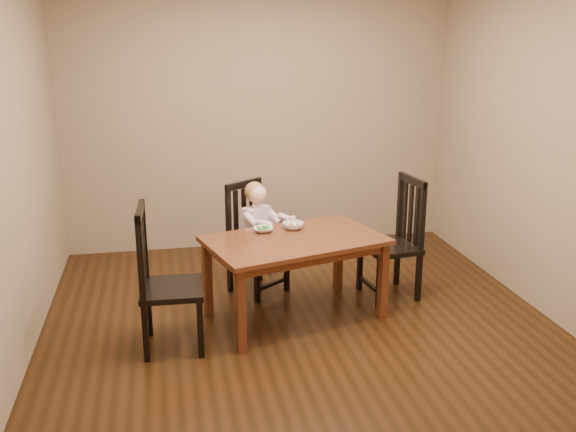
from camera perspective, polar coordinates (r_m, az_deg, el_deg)
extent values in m
cube|color=#3A1E0C|center=(5.19, 1.00, -9.41)|extent=(4.00, 4.00, 0.01)
cube|color=#9A8061|center=(6.70, -2.63, 8.60)|extent=(4.00, 0.01, 2.70)
cube|color=#9A8061|center=(2.90, 9.61, -2.19)|extent=(4.00, 0.01, 2.70)
cube|color=#9A8061|center=(4.76, -23.23, 4.03)|extent=(0.01, 4.00, 2.70)
cube|color=#9A8061|center=(5.54, 21.84, 5.78)|extent=(0.01, 4.00, 2.70)
cube|color=#502212|center=(5.03, 0.62, -2.17)|extent=(1.52, 1.14, 0.04)
cube|color=#502212|center=(5.05, 0.62, -2.75)|extent=(1.39, 1.01, 0.07)
cube|color=#502212|center=(4.62, -4.23, -8.46)|extent=(0.08, 0.08, 0.64)
cube|color=#502212|center=(5.18, 8.45, -5.79)|extent=(0.08, 0.08, 0.64)
cube|color=#502212|center=(5.21, -7.17, -5.58)|extent=(0.08, 0.08, 0.64)
cube|color=#502212|center=(5.71, 4.49, -3.51)|extent=(0.08, 0.08, 0.64)
cube|color=black|center=(5.62, -2.68, -2.78)|extent=(0.58, 0.57, 0.04)
cube|color=black|center=(5.93, -2.54, -3.95)|extent=(0.05, 0.05, 0.39)
cube|color=black|center=(5.70, -5.18, -4.87)|extent=(0.05, 0.05, 0.39)
cube|color=black|center=(5.71, -0.12, -4.79)|extent=(0.05, 0.05, 0.39)
cube|color=black|center=(5.47, -2.77, -5.79)|extent=(0.05, 0.05, 0.39)
cube|color=black|center=(5.78, -2.61, 0.78)|extent=(0.05, 0.05, 0.55)
cube|color=black|center=(5.54, -5.32, 0.04)|extent=(0.05, 0.05, 0.55)
cube|color=black|center=(5.59, -3.98, 2.83)|extent=(0.35, 0.26, 0.06)
cube|color=black|center=(5.73, -3.22, 0.34)|extent=(0.05, 0.04, 0.47)
cube|color=black|center=(5.66, -3.93, 0.14)|extent=(0.05, 0.04, 0.47)
cube|color=black|center=(5.60, -4.65, -0.06)|extent=(0.05, 0.04, 0.47)
cube|color=black|center=(4.72, -10.27, -6.40)|extent=(0.46, 0.48, 0.04)
cube|color=black|center=(5.01, -12.28, -8.10)|extent=(0.04, 0.04, 0.43)
cube|color=black|center=(4.65, -12.54, -10.14)|extent=(0.04, 0.04, 0.43)
cube|color=black|center=(4.99, -7.89, -7.93)|extent=(0.04, 0.04, 0.43)
cube|color=black|center=(4.63, -7.79, -9.96)|extent=(0.04, 0.04, 0.43)
cube|color=black|center=(4.81, -12.68, -2.03)|extent=(0.04, 0.04, 0.60)
cube|color=black|center=(4.43, -12.99, -3.66)|extent=(0.04, 0.04, 0.60)
cube|color=black|center=(4.54, -13.04, 0.39)|extent=(0.06, 0.44, 0.06)
cube|color=black|center=(4.73, -12.72, -2.75)|extent=(0.02, 0.05, 0.52)
cube|color=black|center=(4.63, -12.80, -3.18)|extent=(0.02, 0.05, 0.52)
cube|color=black|center=(4.53, -12.89, -3.62)|extent=(0.02, 0.05, 0.52)
cube|color=black|center=(5.60, 9.03, -2.75)|extent=(0.48, 0.50, 0.04)
cube|color=black|center=(5.60, 11.53, -5.39)|extent=(0.05, 0.05, 0.42)
cube|color=black|center=(5.92, 9.67, -4.08)|extent=(0.05, 0.05, 0.42)
cube|color=black|center=(5.44, 8.11, -5.90)|extent=(0.05, 0.05, 0.42)
cube|color=black|center=(5.76, 6.40, -4.52)|extent=(0.05, 0.05, 0.42)
cube|color=black|center=(5.43, 11.86, -0.04)|extent=(0.05, 0.05, 0.59)
cube|color=black|center=(5.75, 9.93, 1.01)|extent=(0.05, 0.05, 0.59)
cube|color=black|center=(5.52, 11.01, 3.12)|extent=(0.09, 0.43, 0.06)
cube|color=black|center=(5.51, 11.36, -0.08)|extent=(0.03, 0.05, 0.50)
cube|color=black|center=(5.60, 10.85, 0.20)|extent=(0.03, 0.05, 0.50)
cube|color=black|center=(5.68, 10.35, 0.48)|extent=(0.03, 0.05, 0.50)
imported|color=silver|center=(5.17, -2.21, -1.21)|extent=(0.16, 0.16, 0.04)
imported|color=silver|center=(5.24, 0.46, -0.86)|extent=(0.18, 0.18, 0.05)
cube|color=silver|center=(5.13, -2.53, -1.01)|extent=(0.13, 0.06, 0.05)
cube|color=silver|center=(5.13, -2.53, -1.18)|extent=(0.04, 0.04, 0.01)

